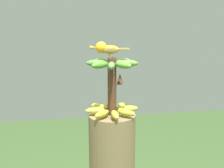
{
  "coord_description": "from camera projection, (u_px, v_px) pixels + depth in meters",
  "views": [
    {
      "loc": [
        -1.58,
        0.27,
        1.9
      ],
      "look_at": [
        0.0,
        0.0,
        1.55
      ],
      "focal_mm": 48.24,
      "sensor_mm": 36.0,
      "label": 1
    }
  ],
  "objects": [
    {
      "name": "banana_bunch",
      "position": [
        112.0,
        87.0,
        1.64
      ],
      "size": [
        0.3,
        0.3,
        0.32
      ],
      "color": "#4C2D1E",
      "rests_on": "banana_tree"
    },
    {
      "name": "perched_bird",
      "position": [
        106.0,
        49.0,
        1.61
      ],
      "size": [
        0.07,
        0.21,
        0.09
      ],
      "color": "#C68933",
      "rests_on": "banana_bunch"
    }
  ]
}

